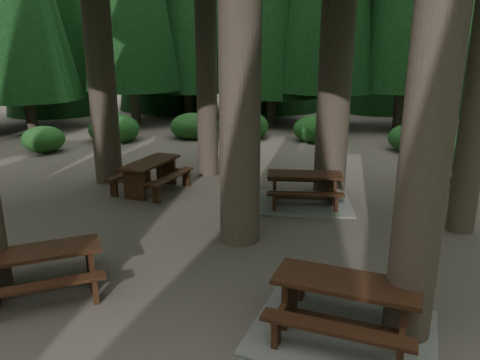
% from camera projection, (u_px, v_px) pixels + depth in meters
% --- Properties ---
extents(ground, '(80.00, 80.00, 0.00)m').
position_uv_depth(ground, '(202.00, 239.00, 10.12)').
color(ground, '#4F4A40').
rests_on(ground, ground).
extents(picnic_table_a, '(2.82, 2.43, 0.88)m').
position_uv_depth(picnic_table_a, '(344.00, 315.00, 6.74)').
color(picnic_table_a, gray).
rests_on(picnic_table_a, ground).
extents(picnic_table_b, '(1.90, 2.24, 0.88)m').
position_uv_depth(picnic_table_b, '(151.00, 171.00, 13.22)').
color(picnic_table_b, '#34160F').
rests_on(picnic_table_b, ground).
extents(picnic_table_c, '(2.77, 2.42, 0.83)m').
position_uv_depth(picnic_table_c, '(304.00, 193.00, 12.25)').
color(picnic_table_c, gray).
rests_on(picnic_table_c, ground).
extents(picnic_table_d, '(1.86, 1.66, 0.68)m').
position_uv_depth(picnic_table_d, '(437.00, 170.00, 13.87)').
color(picnic_table_d, '#34160F').
rests_on(picnic_table_d, ground).
extents(picnic_table_e, '(2.39, 2.32, 0.81)m').
position_uv_depth(picnic_table_e, '(43.00, 265.00, 7.79)').
color(picnic_table_e, '#34160F').
rests_on(picnic_table_e, ground).
extents(shrub_ring, '(23.86, 24.64, 1.49)m').
position_uv_depth(shrub_ring, '(242.00, 213.00, 10.54)').
color(shrub_ring, '#1B501C').
rests_on(shrub_ring, ground).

